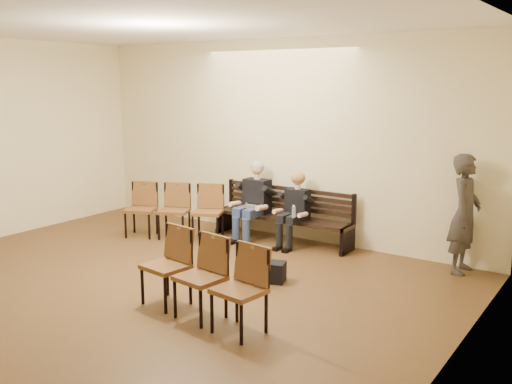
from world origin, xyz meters
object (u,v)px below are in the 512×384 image
(seated_woman, at_px, (294,213))
(chair_row_front, at_px, (174,211))
(bag, at_px, (271,272))
(bench, at_px, (282,229))
(water_bottle, at_px, (294,219))
(passerby, at_px, (465,205))
(seated_man, at_px, (254,200))
(chair_row_back, at_px, (200,278))
(laptop, at_px, (250,209))

(seated_woman, bearing_deg, chair_row_front, -159.12)
(bag, bearing_deg, bench, 117.69)
(water_bottle, distance_m, passerby, 2.66)
(water_bottle, distance_m, chair_row_front, 2.25)
(seated_man, bearing_deg, chair_row_back, -65.69)
(seated_man, xyz_separation_m, laptop, (0.02, -0.15, -0.12))
(bench, height_order, seated_woman, seated_woman)
(chair_row_front, distance_m, chair_row_back, 3.62)
(bench, distance_m, chair_row_front, 1.95)
(chair_row_back, bearing_deg, seated_woman, 108.28)
(seated_man, bearing_deg, passerby, 3.53)
(seated_man, bearing_deg, bag, -49.31)
(bench, relative_size, water_bottle, 12.43)
(bag, height_order, chair_row_back, chair_row_back)
(seated_man, bearing_deg, bench, 13.19)
(laptop, height_order, bag, laptop)
(seated_woman, bearing_deg, laptop, -169.62)
(chair_row_back, bearing_deg, bench, 113.10)
(passerby, xyz_separation_m, chair_row_front, (-4.76, -1.00, -0.52))
(bench, distance_m, laptop, 0.66)
(passerby, bearing_deg, water_bottle, 101.65)
(seated_woman, relative_size, water_bottle, 5.44)
(bag, height_order, chair_row_front, chair_row_front)
(laptop, distance_m, water_bottle, 0.99)
(water_bottle, xyz_separation_m, bag, (0.48, -1.42, -0.41))
(seated_man, height_order, water_bottle, seated_man)
(seated_woman, height_order, laptop, seated_woman)
(seated_woman, height_order, water_bottle, seated_woman)
(water_bottle, bearing_deg, seated_woman, 118.42)
(seated_woman, bearing_deg, bag, -69.49)
(seated_woman, height_order, bag, seated_woman)
(water_bottle, distance_m, bag, 1.55)
(laptop, height_order, chair_row_back, chair_row_back)
(laptop, relative_size, passerby, 0.16)
(laptop, bearing_deg, bench, 28.21)
(seated_man, height_order, chair_row_back, seated_man)
(bench, relative_size, seated_woman, 2.28)
(seated_woman, xyz_separation_m, water_bottle, (0.16, -0.30, -0.01))
(passerby, bearing_deg, chair_row_front, 102.01)
(chair_row_front, bearing_deg, seated_man, 8.60)
(bag, distance_m, chair_row_back, 1.56)
(seated_woman, xyz_separation_m, bag, (0.64, -1.72, -0.43))
(bench, xyz_separation_m, bag, (0.96, -1.84, -0.08))
(bench, xyz_separation_m, laptop, (-0.50, -0.27, 0.34))
(bench, height_order, seated_man, seated_man)
(passerby, height_order, chair_row_front, passerby)
(chair_row_back, bearing_deg, bag, 96.74)
(laptop, bearing_deg, bag, -47.33)
(bench, distance_m, seated_woman, 0.49)
(seated_man, height_order, bag, seated_man)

